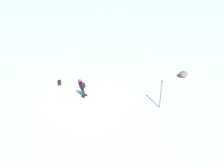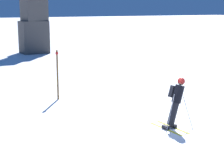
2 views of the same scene
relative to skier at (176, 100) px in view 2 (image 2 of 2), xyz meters
name	(u,v)px [view 2 (image 2 of 2)]	position (x,y,z in m)	size (l,w,h in m)	color
ground_plane	(157,131)	(-0.82, -0.04, -1.03)	(300.00, 300.00, 0.00)	white
skier	(176,100)	(0.00, 0.00, 0.00)	(1.29, 1.79, 1.86)	yellow
rock_pillar	(33,15)	(2.44, 24.42, 2.61)	(2.45, 2.16, 8.68)	#4C4742
trail_marker	(57,73)	(-2.25, 6.02, 0.25)	(0.13, 0.13, 2.36)	brown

